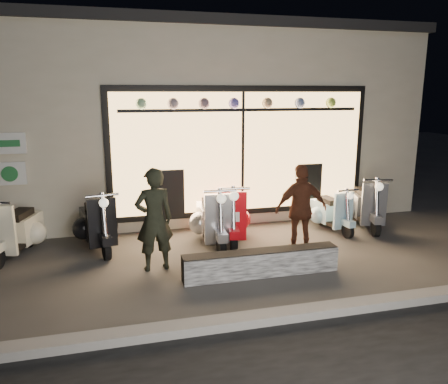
# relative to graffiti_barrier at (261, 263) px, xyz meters

# --- Properties ---
(ground) EXTENTS (40.00, 40.00, 0.00)m
(ground) POSITION_rel_graffiti_barrier_xyz_m (-0.33, 0.65, -0.20)
(ground) COLOR #383533
(ground) RESTS_ON ground
(kerb) EXTENTS (40.00, 0.25, 0.12)m
(kerb) POSITION_rel_graffiti_barrier_xyz_m (-0.33, -1.35, -0.14)
(kerb) COLOR slate
(kerb) RESTS_ON ground
(shop_building) EXTENTS (10.20, 6.23, 4.20)m
(shop_building) POSITION_rel_graffiti_barrier_xyz_m (-0.33, 5.63, 1.90)
(shop_building) COLOR beige
(shop_building) RESTS_ON ground
(graffiti_barrier) EXTENTS (2.42, 0.28, 0.40)m
(graffiti_barrier) POSITION_rel_graffiti_barrier_xyz_m (0.00, 0.00, 0.00)
(graffiti_barrier) COLOR black
(graffiti_barrier) RESTS_ON ground
(scooter_silver) EXTENTS (0.53, 1.54, 1.11)m
(scooter_silver) POSITION_rel_graffiti_barrier_xyz_m (-0.36, 1.71, 0.24)
(scooter_silver) COLOR black
(scooter_silver) RESTS_ON ground
(scooter_red) EXTENTS (0.66, 1.56, 1.11)m
(scooter_red) POSITION_rel_graffiti_barrier_xyz_m (-0.01, 1.81, 0.24)
(scooter_red) COLOR black
(scooter_red) RESTS_ON ground
(scooter_black) EXTENTS (0.68, 1.50, 1.06)m
(scooter_black) POSITION_rel_graffiti_barrier_xyz_m (-2.45, 2.01, 0.23)
(scooter_black) COLOR black
(scooter_black) RESTS_ON ground
(scooter_cream) EXTENTS (0.74, 1.46, 1.04)m
(scooter_cream) POSITION_rel_graffiti_barrier_xyz_m (-3.75, 1.99, 0.22)
(scooter_cream) COLOR black
(scooter_cream) RESTS_ON ground
(scooter_blue) EXTENTS (0.48, 1.27, 0.91)m
(scooter_blue) POSITION_rel_graffiti_barrier_xyz_m (2.13, 1.91, 0.16)
(scooter_blue) COLOR black
(scooter_blue) RESTS_ON ground
(scooter_grey) EXTENTS (0.76, 1.51, 1.08)m
(scooter_grey) POSITION_rel_graffiti_barrier_xyz_m (2.99, 1.95, 0.23)
(scooter_grey) COLOR black
(scooter_grey) RESTS_ON ground
(man) EXTENTS (0.64, 0.47, 1.63)m
(man) POSITION_rel_graffiti_barrier_xyz_m (-1.53, 0.65, 0.62)
(man) COLOR black
(man) RESTS_ON ground
(woman) EXTENTS (0.94, 0.44, 1.56)m
(woman) POSITION_rel_graffiti_barrier_xyz_m (0.99, 0.79, 0.58)
(woman) COLOR #542A1A
(woman) RESTS_ON ground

